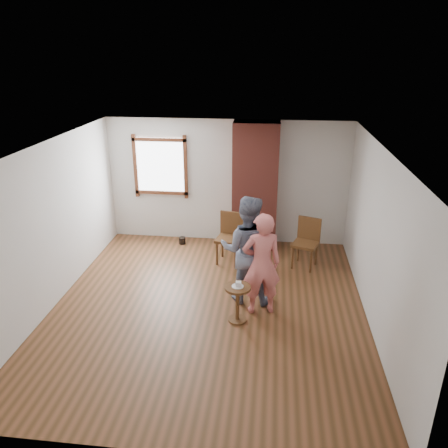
{
  "coord_description": "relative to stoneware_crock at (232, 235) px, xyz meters",
  "views": [
    {
      "loc": [
        0.95,
        -5.96,
        3.91
      ],
      "look_at": [
        0.16,
        0.8,
        1.15
      ],
      "focal_mm": 35.0,
      "sensor_mm": 36.0,
      "label": 1
    }
  ],
  "objects": [
    {
      "name": "man",
      "position": [
        0.44,
        -2.02,
        0.65
      ],
      "size": [
        0.92,
        0.74,
        1.81
      ],
      "primitive_type": "imported",
      "rotation": [
        0.0,
        0.0,
        3.08
      ],
      "color": "#161F3C",
      "rests_on": "ground"
    },
    {
      "name": "dining_chair_left",
      "position": [
        0.02,
        -0.63,
        0.29
      ],
      "size": [
        0.53,
        0.53,
        0.98
      ],
      "rotation": [
        0.0,
        0.0,
        -0.18
      ],
      "color": "brown",
      "rests_on": "ground"
    },
    {
      "name": "side_table",
      "position": [
        0.35,
        -2.67,
        0.15
      ],
      "size": [
        0.4,
        0.4,
        0.6
      ],
      "color": "brown",
      "rests_on": "ground"
    },
    {
      "name": "room_shell",
      "position": [
        -0.2,
        -1.77,
        1.55
      ],
      "size": [
        5.04,
        5.52,
        2.62
      ],
      "color": "silver",
      "rests_on": "ground"
    },
    {
      "name": "ground",
      "position": [
        -0.15,
        -2.37,
        -0.26
      ],
      "size": [
        5.5,
        5.5,
        0.0
      ],
      "primitive_type": "plane",
      "color": "brown",
      "rests_on": "ground"
    },
    {
      "name": "cake_plate",
      "position": [
        0.35,
        -2.67,
        0.35
      ],
      "size": [
        0.18,
        0.18,
        0.01
      ],
      "primitive_type": "cylinder",
      "color": "white",
      "rests_on": "side_table"
    },
    {
      "name": "dining_chair_right",
      "position": [
        1.49,
        -0.67,
        0.27
      ],
      "size": [
        0.57,
        0.57,
        0.95
      ],
      "rotation": [
        0.0,
        0.0,
        -0.35
      ],
      "color": "brown",
      "rests_on": "ground"
    },
    {
      "name": "brick_chimney",
      "position": [
        0.45,
        0.13,
        1.04
      ],
      "size": [
        0.9,
        0.5,
        2.6
      ],
      "primitive_type": "cube",
      "color": "#994136",
      "rests_on": "ground"
    },
    {
      "name": "stoneware_crock",
      "position": [
        0.0,
        0.0,
        0.0
      ],
      "size": [
        0.44,
        0.44,
        0.51
      ],
      "primitive_type": "cylinder",
      "rotation": [
        0.0,
        0.0,
        0.12
      ],
      "color": "tan",
      "rests_on": "ground"
    },
    {
      "name": "person_pink",
      "position": [
        0.68,
        -2.36,
        0.58
      ],
      "size": [
        0.69,
        0.53,
        1.67
      ],
      "primitive_type": "imported",
      "rotation": [
        0.0,
        0.0,
        3.39
      ],
      "color": "#E17270",
      "rests_on": "ground"
    },
    {
      "name": "cake_slice",
      "position": [
        0.36,
        -2.67,
        0.38
      ],
      "size": [
        0.08,
        0.07,
        0.06
      ],
      "primitive_type": "cube",
      "color": "silver",
      "rests_on": "cake_plate"
    },
    {
      "name": "dark_pot",
      "position": [
        -1.07,
        0.03,
        -0.19
      ],
      "size": [
        0.16,
        0.16,
        0.14
      ],
      "primitive_type": "cylinder",
      "rotation": [
        0.0,
        0.0,
        -0.11
      ],
      "color": "black",
      "rests_on": "ground"
    }
  ]
}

